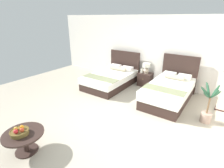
# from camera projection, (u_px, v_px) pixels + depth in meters

# --- Properties ---
(ground_plane) EXTENTS (9.43, 9.84, 0.02)m
(ground_plane) POSITION_uv_depth(u_px,v_px,m) (104.00, 115.00, 4.71)
(ground_plane) COLOR #ADA38F
(wall_back) EXTENTS (9.43, 0.12, 2.60)m
(wall_back) POSITION_uv_depth(u_px,v_px,m) (154.00, 51.00, 6.59)
(wall_back) COLOR white
(wall_back) RESTS_ON ground
(bed_near_window) EXTENTS (1.39, 2.17, 1.20)m
(bed_near_window) POSITION_uv_depth(u_px,v_px,m) (111.00, 78.00, 6.65)
(bed_near_window) COLOR #31211D
(bed_near_window) RESTS_ON ground
(bed_near_corner) EXTENTS (1.22, 2.18, 1.31)m
(bed_near_corner) POSITION_uv_depth(u_px,v_px,m) (169.00, 91.00, 5.40)
(bed_near_corner) COLOR #31211D
(bed_near_corner) RESTS_ON ground
(nightstand) EXTENTS (0.50, 0.44, 0.50)m
(nightstand) POSITION_uv_depth(u_px,v_px,m) (145.00, 79.00, 6.65)
(nightstand) COLOR #31211D
(nightstand) RESTS_ON ground
(table_lamp) EXTENTS (0.29, 0.29, 0.38)m
(table_lamp) POSITION_uv_depth(u_px,v_px,m) (146.00, 67.00, 6.49)
(table_lamp) COLOR beige
(table_lamp) RESTS_ON nightstand
(vase) EXTENTS (0.09, 0.09, 0.16)m
(vase) POSITION_uv_depth(u_px,v_px,m) (142.00, 71.00, 6.58)
(vase) COLOR silver
(vase) RESTS_ON nightstand
(coffee_table) EXTENTS (0.76, 0.76, 0.43)m
(coffee_table) POSITION_uv_depth(u_px,v_px,m) (24.00, 138.00, 3.33)
(coffee_table) COLOR #31211D
(coffee_table) RESTS_ON ground
(fruit_bowl) EXTENTS (0.34, 0.34, 0.15)m
(fruit_bowl) POSITION_uv_depth(u_px,v_px,m) (19.00, 132.00, 3.24)
(fruit_bowl) COLOR brown
(fruit_bowl) RESTS_ON coffee_table
(floor_lamp_corner) EXTENTS (0.25, 0.25, 1.18)m
(floor_lamp_corner) POSITION_uv_depth(u_px,v_px,m) (224.00, 91.00, 4.79)
(floor_lamp_corner) COLOR #351D1B
(floor_lamp_corner) RESTS_ON ground
(potted_palm) EXTENTS (0.47, 0.55, 1.03)m
(potted_palm) POSITION_uv_depth(u_px,v_px,m) (207.00, 110.00, 4.29)
(potted_palm) COLOR tan
(potted_palm) RESTS_ON ground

